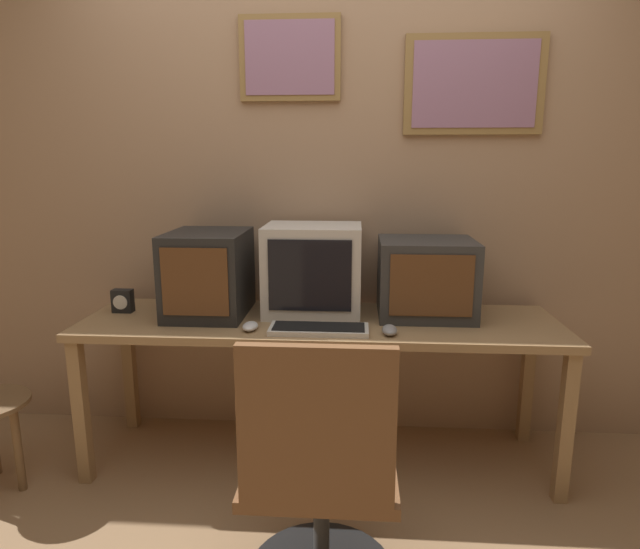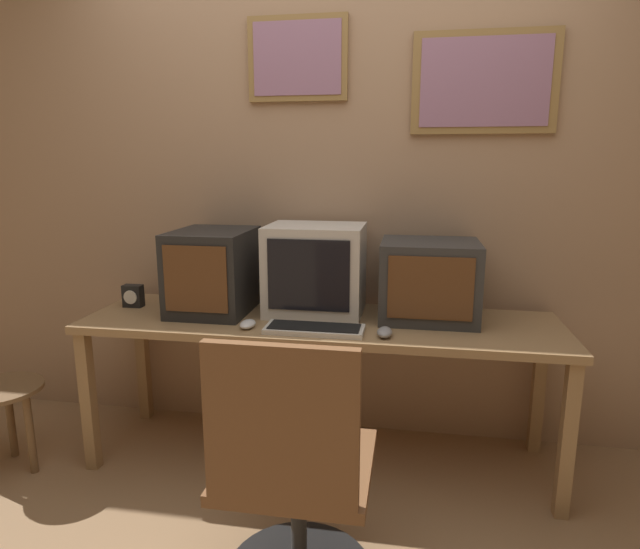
{
  "view_description": "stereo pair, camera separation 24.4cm",
  "coord_description": "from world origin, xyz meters",
  "views": [
    {
      "loc": [
        0.16,
        -1.6,
        1.45
      ],
      "look_at": [
        0.0,
        0.79,
        0.93
      ],
      "focal_mm": 30.0,
      "sensor_mm": 36.0,
      "label": 1
    },
    {
      "loc": [
        0.41,
        -1.57,
        1.45
      ],
      "look_at": [
        0.0,
        0.79,
        0.93
      ],
      "focal_mm": 30.0,
      "sensor_mm": 36.0,
      "label": 2
    }
  ],
  "objects": [
    {
      "name": "mouse_near_keyboard",
      "position": [
        0.31,
        0.59,
        0.74
      ],
      "size": [
        0.06,
        0.11,
        0.04
      ],
      "color": "gray",
      "rests_on": "desk"
    },
    {
      "name": "mouse_far_corner",
      "position": [
        -0.29,
        0.6,
        0.73
      ],
      "size": [
        0.07,
        0.11,
        0.03
      ],
      "color": "silver",
      "rests_on": "desk"
    },
    {
      "name": "desk",
      "position": [
        0.0,
        0.79,
        0.65
      ],
      "size": [
        2.21,
        0.62,
        0.72
      ],
      "color": "#99754C",
      "rests_on": "ground_plane"
    },
    {
      "name": "desk_clock",
      "position": [
        -0.97,
        0.84,
        0.77
      ],
      "size": [
        0.1,
        0.06,
        0.11
      ],
      "color": "black",
      "rests_on": "desk"
    },
    {
      "name": "side_stool",
      "position": [
        -1.44,
        0.44,
        0.33
      ],
      "size": [
        0.37,
        0.37,
        0.42
      ],
      "color": "brown",
      "rests_on": "ground_plane"
    },
    {
      "name": "monitor_center",
      "position": [
        -0.04,
        0.9,
        0.93
      ],
      "size": [
        0.46,
        0.37,
        0.43
      ],
      "color": "beige",
      "rests_on": "desk"
    },
    {
      "name": "monitor_right",
      "position": [
        0.49,
        0.89,
        0.9
      ],
      "size": [
        0.44,
        0.39,
        0.36
      ],
      "color": "#333333",
      "rests_on": "desk"
    },
    {
      "name": "wall_back",
      "position": [
        0.01,
        1.17,
        1.31
      ],
      "size": [
        8.0,
        0.08,
        2.6
      ],
      "color": "tan",
      "rests_on": "ground_plane"
    },
    {
      "name": "keyboard_main",
      "position": [
        0.01,
        0.6,
        0.73
      ],
      "size": [
        0.43,
        0.16,
        0.03
      ],
      "color": "beige",
      "rests_on": "desk"
    },
    {
      "name": "office_chair",
      "position": [
        0.06,
        -0.05,
        0.4
      ],
      "size": [
        0.52,
        0.52,
        0.95
      ],
      "color": "black",
      "rests_on": "ground_plane"
    },
    {
      "name": "monitor_left",
      "position": [
        -0.54,
        0.84,
        0.92
      ],
      "size": [
        0.36,
        0.45,
        0.4
      ],
      "color": "black",
      "rests_on": "desk"
    }
  ]
}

